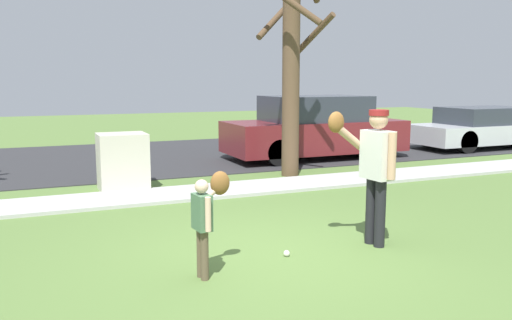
{
  "coord_description": "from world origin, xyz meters",
  "views": [
    {
      "loc": [
        -2.52,
        -5.49,
        2.06
      ],
      "look_at": [
        0.19,
        0.91,
        1.0
      ],
      "focal_mm": 37.06,
      "sensor_mm": 36.0,
      "label": 1
    }
  ],
  "objects_px": {
    "parked_sedan_silver": "(484,128)",
    "street_tree_near": "(291,62)",
    "person_child": "(207,211)",
    "person_adult": "(374,162)",
    "utility_cabinet": "(123,162)",
    "baseball": "(287,253)",
    "parked_suv_maroon": "(315,129)"
  },
  "relations": [
    {
      "from": "person_adult",
      "to": "parked_sedan_silver",
      "type": "height_order",
      "value": "person_adult"
    },
    {
      "from": "utility_cabinet",
      "to": "baseball",
      "type": "bearing_deg",
      "value": -76.08
    },
    {
      "from": "utility_cabinet",
      "to": "person_adult",
      "type": "bearing_deg",
      "value": -63.5
    },
    {
      "from": "person_adult",
      "to": "street_tree_near",
      "type": "relative_size",
      "value": 0.38
    },
    {
      "from": "baseball",
      "to": "parked_sedan_silver",
      "type": "relative_size",
      "value": 0.02
    },
    {
      "from": "baseball",
      "to": "utility_cabinet",
      "type": "xyz_separation_m",
      "value": [
        -1.15,
        4.63,
        0.5
      ]
    },
    {
      "from": "utility_cabinet",
      "to": "parked_sedan_silver",
      "type": "height_order",
      "value": "parked_sedan_silver"
    },
    {
      "from": "person_child",
      "to": "street_tree_near",
      "type": "distance_m",
      "value": 6.31
    },
    {
      "from": "street_tree_near",
      "to": "parked_sedan_silver",
      "type": "bearing_deg",
      "value": 14.19
    },
    {
      "from": "parked_sedan_silver",
      "to": "baseball",
      "type": "bearing_deg",
      "value": -146.22
    },
    {
      "from": "parked_sedan_silver",
      "to": "street_tree_near",
      "type": "bearing_deg",
      "value": -165.81
    },
    {
      "from": "baseball",
      "to": "street_tree_near",
      "type": "relative_size",
      "value": 0.02
    },
    {
      "from": "person_child",
      "to": "utility_cabinet",
      "type": "bearing_deg",
      "value": 85.26
    },
    {
      "from": "baseball",
      "to": "parked_sedan_silver",
      "type": "height_order",
      "value": "parked_sedan_silver"
    },
    {
      "from": "person_child",
      "to": "street_tree_near",
      "type": "bearing_deg",
      "value": 49.14
    },
    {
      "from": "person_child",
      "to": "parked_sedan_silver",
      "type": "height_order",
      "value": "parked_sedan_silver"
    },
    {
      "from": "person_child",
      "to": "street_tree_near",
      "type": "relative_size",
      "value": 0.24
    },
    {
      "from": "person_adult",
      "to": "parked_sedan_silver",
      "type": "relative_size",
      "value": 0.37
    },
    {
      "from": "person_child",
      "to": "parked_sedan_silver",
      "type": "bearing_deg",
      "value": 26.11
    },
    {
      "from": "parked_sedan_silver",
      "to": "person_adult",
      "type": "bearing_deg",
      "value": -142.73
    },
    {
      "from": "parked_suv_maroon",
      "to": "person_child",
      "type": "bearing_deg",
      "value": -126.59
    },
    {
      "from": "parked_suv_maroon",
      "to": "parked_sedan_silver",
      "type": "distance_m",
      "value": 5.77
    },
    {
      "from": "person_adult",
      "to": "baseball",
      "type": "height_order",
      "value": "person_adult"
    },
    {
      "from": "person_child",
      "to": "parked_suv_maroon",
      "type": "xyz_separation_m",
      "value": [
        5.21,
        7.02,
        0.09
      ]
    },
    {
      "from": "person_adult",
      "to": "parked_sedan_silver",
      "type": "xyz_separation_m",
      "value": [
        8.76,
        6.67,
        -0.44
      ]
    },
    {
      "from": "person_child",
      "to": "baseball",
      "type": "bearing_deg",
      "value": 6.64
    },
    {
      "from": "person_adult",
      "to": "baseball",
      "type": "distance_m",
      "value": 1.56
    },
    {
      "from": "baseball",
      "to": "utility_cabinet",
      "type": "height_order",
      "value": "utility_cabinet"
    },
    {
      "from": "street_tree_near",
      "to": "parked_suv_maroon",
      "type": "distance_m",
      "value": 3.13
    },
    {
      "from": "utility_cabinet",
      "to": "street_tree_near",
      "type": "distance_m",
      "value": 4.05
    },
    {
      "from": "person_child",
      "to": "baseball",
      "type": "relative_size",
      "value": 14.75
    },
    {
      "from": "person_child",
      "to": "utility_cabinet",
      "type": "distance_m",
      "value": 4.87
    }
  ]
}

